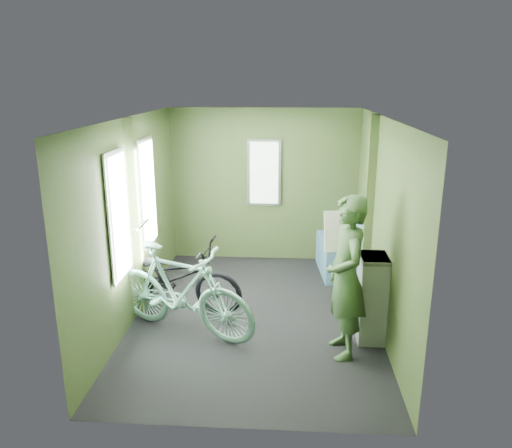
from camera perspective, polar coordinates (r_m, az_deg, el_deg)
The scene contains 6 objects.
room at distance 5.56m, azimuth -0.42°, elevation 3.16°, with size 4.00×4.02×2.31m.
bicycle_black at distance 6.21m, azimuth -9.27°, elevation -9.72°, with size 0.59×1.71×0.90m, color black.
bicycle_mint at distance 5.65m, azimuth -8.40°, elevation -12.45°, with size 0.50×1.78×1.07m, color #85CBBB.
passenger at distance 4.99m, azimuth 10.25°, elevation -5.98°, with size 0.49×0.71×1.65m.
waste_box at distance 5.46m, azimuth 13.07°, elevation -8.24°, with size 0.28×0.39×0.94m, color gray.
bench_seat at distance 7.26m, azimuth 9.80°, elevation -3.19°, with size 0.64×1.03×1.04m.
Camera 1 is at (0.35, -5.36, 2.69)m, focal length 35.00 mm.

